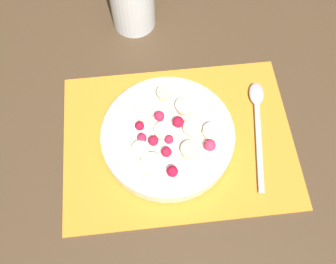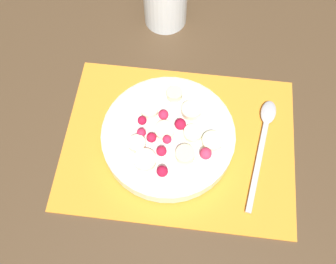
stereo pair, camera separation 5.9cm
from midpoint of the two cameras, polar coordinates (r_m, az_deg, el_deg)
The scene contains 4 objects.
ground_plane at distance 0.63m, azimuth 4.33°, elevation -1.89°, with size 3.00×3.00×0.00m, color #4C3823.
placemat at distance 0.63m, azimuth 4.35°, elevation -1.77°, with size 0.39×0.28×0.01m.
fruit_bowl at distance 0.61m, azimuth 2.81°, elevation -1.06°, with size 0.22×0.22×0.05m.
spoon at distance 0.66m, azimuth 17.00°, elevation -0.17°, with size 0.05×0.21×0.01m.
Camera 2 is at (0.01, -0.26, 0.57)m, focal length 40.00 mm.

